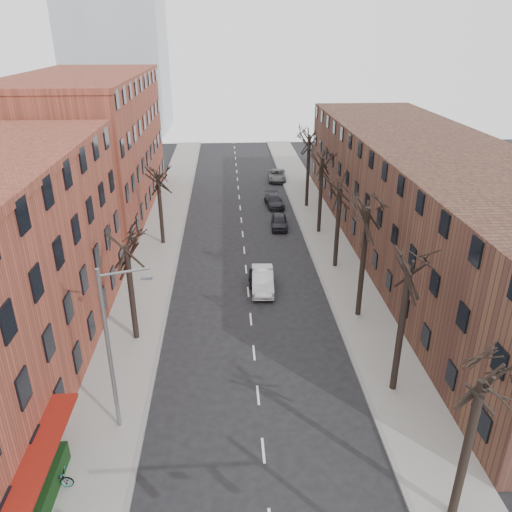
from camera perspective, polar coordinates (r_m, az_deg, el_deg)
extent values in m
cube|color=gray|center=(49.04, -10.88, 1.91)|extent=(4.00, 90.00, 0.15)
cube|color=gray|center=(49.50, 7.81, 2.35)|extent=(4.00, 90.00, 0.15)
cube|color=brown|center=(57.07, -18.54, 11.59)|extent=(12.00, 28.00, 14.00)
cube|color=#503325|center=(45.64, 19.30, 5.84)|extent=(12.00, 50.00, 10.00)
cube|color=maroon|center=(25.72, -22.29, -23.99)|extent=(1.20, 7.00, 0.15)
cube|color=black|center=(24.67, -23.54, -24.64)|extent=(0.80, 6.00, 1.00)
cylinder|color=slate|center=(25.07, -16.41, -10.70)|extent=(0.20, 0.20, 9.00)
cylinder|color=slate|center=(22.69, -14.97, -1.80)|extent=(2.39, 0.12, 0.46)
cube|color=slate|center=(22.63, -12.41, -2.43)|extent=(0.50, 0.22, 0.14)
imported|color=silver|center=(38.78, 0.75, -2.77)|extent=(1.84, 4.77, 1.55)
imported|color=black|center=(51.02, 2.68, 3.97)|extent=(1.87, 4.10, 1.37)
imported|color=black|center=(57.43, 2.09, 6.32)|extent=(2.21, 4.60, 1.29)
imported|color=#53555A|center=(67.84, 2.41, 9.20)|extent=(2.64, 5.06, 1.36)
imported|color=black|center=(38.71, -0.60, -2.62)|extent=(0.63, 1.12, 1.80)
imported|color=gray|center=(25.45, -22.13, -22.60)|extent=(1.72, 0.60, 0.90)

